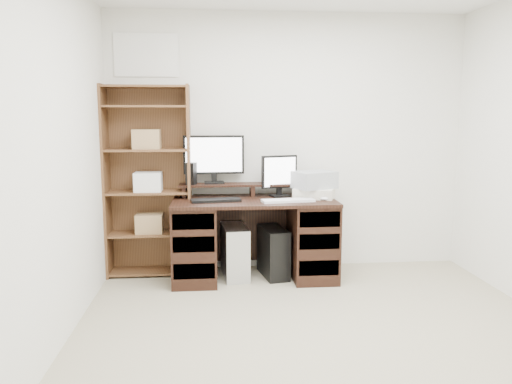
{
  "coord_description": "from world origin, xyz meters",
  "views": [
    {
      "loc": [
        -0.74,
        -2.9,
        1.52
      ],
      "look_at": [
        -0.36,
        1.43,
        0.85
      ],
      "focal_mm": 35.0,
      "sensor_mm": 36.0,
      "label": 1
    }
  ],
  "objects": [
    {
      "name": "desk",
      "position": [
        -0.36,
        1.64,
        0.39
      ],
      "size": [
        1.5,
        0.7,
        0.75
      ],
      "color": "black",
      "rests_on": "ground"
    },
    {
      "name": "printer",
      "position": [
        0.21,
        1.68,
        0.8
      ],
      "size": [
        0.44,
        0.39,
        0.09
      ],
      "primitive_type": "cube",
      "rotation": [
        0.0,
        0.0,
        -0.36
      ],
      "color": "beige",
      "rests_on": "desk"
    },
    {
      "name": "keyboard_white",
      "position": [
        -0.07,
        1.48,
        0.76
      ],
      "size": [
        0.49,
        0.21,
        0.02
      ],
      "primitive_type": "cube",
      "rotation": [
        0.0,
        0.0,
        0.15
      ],
      "color": "white",
      "rests_on": "desk"
    },
    {
      "name": "monitor_wide",
      "position": [
        -0.73,
        1.9,
        1.13
      ],
      "size": [
        0.58,
        0.15,
        0.46
      ],
      "rotation": [
        0.0,
        0.0,
        0.04
      ],
      "color": "black",
      "rests_on": "riser_shelf"
    },
    {
      "name": "basket",
      "position": [
        0.21,
        1.68,
        0.92
      ],
      "size": [
        0.44,
        0.39,
        0.16
      ],
      "primitive_type": "cube",
      "rotation": [
        0.0,
        0.0,
        0.42
      ],
      "color": "#999EA3",
      "rests_on": "printer"
    },
    {
      "name": "tower_black",
      "position": [
        -0.18,
        1.67,
        0.23
      ],
      "size": [
        0.28,
        0.49,
        0.47
      ],
      "rotation": [
        0.0,
        0.0,
        0.17
      ],
      "color": "black",
      "rests_on": "ground"
    },
    {
      "name": "room",
      "position": [
        -0.0,
        0.0,
        1.25
      ],
      "size": [
        3.54,
        4.04,
        2.54
      ],
      "color": "tan",
      "rests_on": "ground"
    },
    {
      "name": "tower_silver",
      "position": [
        -0.54,
        1.68,
        0.24
      ],
      "size": [
        0.27,
        0.51,
        0.49
      ],
      "primitive_type": "cube",
      "rotation": [
        0.0,
        0.0,
        0.1
      ],
      "color": "silver",
      "rests_on": "ground"
    },
    {
      "name": "speaker",
      "position": [
        -0.95,
        1.82,
        0.97
      ],
      "size": [
        0.11,
        0.11,
        0.21
      ],
      "primitive_type": "cube",
      "rotation": [
        0.0,
        0.0,
        -0.4
      ],
      "color": "black",
      "rests_on": "riser_shelf"
    },
    {
      "name": "mouse",
      "position": [
        0.28,
        1.52,
        0.77
      ],
      "size": [
        0.1,
        0.08,
        0.03
      ],
      "primitive_type": "ellipsoid",
      "rotation": [
        0.0,
        0.0,
        0.34
      ],
      "color": "silver",
      "rests_on": "desk"
    },
    {
      "name": "keyboard_black",
      "position": [
        -0.72,
        1.54,
        0.76
      ],
      "size": [
        0.46,
        0.21,
        0.02
      ],
      "primitive_type": "cube",
      "rotation": [
        0.0,
        0.0,
        0.15
      ],
      "color": "black",
      "rests_on": "desk"
    },
    {
      "name": "riser_shelf",
      "position": [
        -0.36,
        1.85,
        0.84
      ],
      "size": [
        1.4,
        0.22,
        0.12
      ],
      "color": "black",
      "rests_on": "desk"
    },
    {
      "name": "monitor_small",
      "position": [
        -0.11,
        1.79,
        0.96
      ],
      "size": [
        0.35,
        0.18,
        0.39
      ],
      "rotation": [
        0.0,
        0.0,
        0.31
      ],
      "color": "black",
      "rests_on": "desk"
    },
    {
      "name": "bookshelf",
      "position": [
        -1.35,
        1.86,
        0.92
      ],
      "size": [
        0.8,
        0.3,
        1.8
      ],
      "color": "brown",
      "rests_on": "ground"
    }
  ]
}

